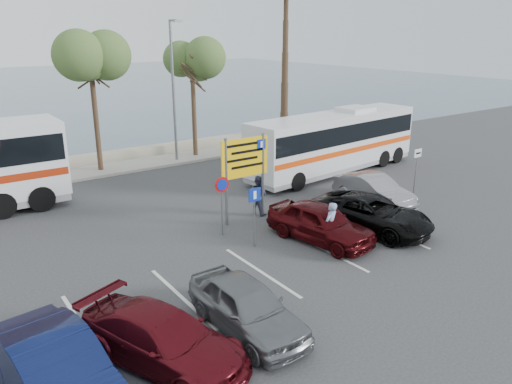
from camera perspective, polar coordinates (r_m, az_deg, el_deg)
ground at (r=18.05m, az=1.80°, el=-6.90°), size 120.00×120.00×0.00m
kerb_strip at (r=29.77m, az=-14.55°, el=2.82°), size 44.00×2.40×0.15m
seawall at (r=31.55m, az=-15.89°, el=3.98°), size 48.00×0.80×0.60m
tree_mid at (r=28.34m, az=-18.55°, el=15.25°), size 3.20×3.20×8.00m
tree_right at (r=30.67m, az=-7.35°, el=15.24°), size 3.20×3.20×7.40m
street_lamp_right at (r=29.68m, az=-9.39°, el=12.02°), size 0.45×1.15×8.01m
direction_sign at (r=20.23m, az=-1.28°, el=3.22°), size 2.20×0.12×3.60m
sign_no_stop at (r=18.99m, az=-3.92°, el=-0.51°), size 0.60×0.08×2.35m
sign_parking at (r=17.97m, az=-0.18°, el=-1.93°), size 0.50×0.07×2.25m
sign_taxi at (r=25.22m, az=17.88°, el=2.98°), size 0.50×0.07×2.20m
lane_markings at (r=16.71m, az=0.70°, el=-9.02°), size 12.02×4.20×0.01m
coach_bus_right at (r=27.90m, az=8.91°, el=5.45°), size 11.35×3.46×3.48m
car_silver_a at (r=13.44m, az=-1.07°, el=-12.95°), size 1.69×4.09×1.38m
car_blue at (r=11.88m, az=-21.78°, el=-18.63°), size 2.24×4.84×1.54m
car_maroon at (r=12.49m, az=-10.61°, el=-16.16°), size 3.39×4.86×1.31m
car_red at (r=18.84m, az=7.34°, el=-3.49°), size 2.46×4.56×1.47m
suv_black at (r=20.27m, az=12.99°, el=-2.41°), size 3.35×5.31×1.37m
car_silver_b at (r=23.25m, az=13.31°, el=0.22°), size 1.64×4.19×1.36m
pedestrian_near at (r=18.29m, az=8.51°, el=-3.79°), size 0.73×0.59×1.73m
pedestrian_far at (r=21.35m, az=0.25°, el=-0.35°), size 0.89×1.01×1.73m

